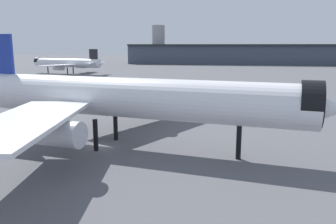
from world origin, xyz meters
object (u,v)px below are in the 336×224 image
Objects in this scene: airliner_near_gate at (119,98)px; airliner_far_taxiway at (67,63)px; traffic_cone_wingtip at (307,124)px; baggage_tug_wing at (228,105)px; baggage_cart_trailing at (91,102)px; traffic_cone_near_nose at (150,104)px.

airliner_far_taxiway is at bearing 128.45° from airliner_near_gate.
airliner_far_taxiway is 52.22× the size of traffic_cone_wingtip.
baggage_cart_trailing is at bearing -159.38° from baggage_tug_wing.
airliner_near_gate is 19.25× the size of baggage_cart_trailing.
baggage_tug_wing is 31.06m from baggage_cart_trailing.
airliner_far_taxiway is at bearing 153.09° from baggage_tug_wing.
airliner_far_taxiway is 131.45m from traffic_cone_wingtip.
traffic_cone_near_nose is at bearing 105.18° from airliner_near_gate.
airliner_far_taxiway is 112.27m from baggage_tug_wing.
baggage_tug_wing is 18.24m from traffic_cone_near_nose.
baggage_cart_trailing is 3.65× the size of traffic_cone_wingtip.
airliner_near_gate is 99.14× the size of traffic_cone_near_nose.
airliner_near_gate is 33.83m from traffic_cone_near_nose.
traffic_cone_near_nose is (1.11, 33.18, -6.50)m from airliner_near_gate.
traffic_cone_near_nose is at bearing 139.09° from airliner_far_taxiway.
baggage_tug_wing is 6.48× the size of traffic_cone_near_nose.
baggage_cart_trailing is (-30.83, 3.73, 0.00)m from baggage_tug_wing.
baggage_cart_trailing is at bearing 131.56° from airliner_far_taxiway.
traffic_cone_near_nose is 0.71× the size of traffic_cone_wingtip.
traffic_cone_near_nose is at bearing -168.69° from baggage_tug_wing.
airliner_near_gate reaches higher than traffic_cone_near_nose.
traffic_cone_wingtip is at bearing -35.07° from traffic_cone_near_nose.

